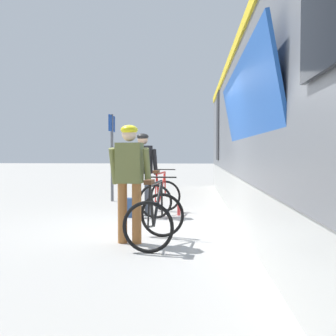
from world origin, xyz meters
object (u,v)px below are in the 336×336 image
(bicycle_near_red, at_px, (161,196))
(platform_sign_post, at_px, (112,143))
(water_bottle_near_the_bikes, at_px, (179,210))
(cyclist_near_in_dark, at_px, (143,166))
(cyclist_far_in_olive, at_px, (129,173))
(water_bottle_by_the_backpack, at_px, (121,212))
(backpack_on_platform, at_px, (130,208))
(bicycle_far_black, at_px, (156,217))

(bicycle_near_red, relative_size, platform_sign_post, 0.48)
(water_bottle_near_the_bikes, height_order, platform_sign_post, platform_sign_post)
(cyclist_near_in_dark, distance_m, bicycle_near_red, 0.76)
(platform_sign_post, bearing_deg, cyclist_far_in_olive, -75.38)
(water_bottle_near_the_bikes, height_order, water_bottle_by_the_backpack, water_bottle_near_the_bikes)
(cyclist_near_in_dark, height_order, platform_sign_post, platform_sign_post)
(bicycle_near_red, xyz_separation_m, backpack_on_platform, (-0.61, -0.35, -0.20))
(bicycle_far_black, bearing_deg, backpack_on_platform, 107.55)
(bicycle_far_black, bearing_deg, cyclist_far_in_olive, 169.98)
(bicycle_near_red, distance_m, backpack_on_platform, 0.73)
(water_bottle_near_the_bikes, relative_size, water_bottle_by_the_backpack, 1.07)
(cyclist_near_in_dark, distance_m, platform_sign_post, 2.69)
(cyclist_near_in_dark, xyz_separation_m, bicycle_near_red, (0.37, 0.10, -0.65))
(bicycle_far_black, relative_size, water_bottle_by_the_backpack, 5.39)
(cyclist_near_in_dark, relative_size, bicycle_far_black, 1.54)
(bicycle_near_red, bearing_deg, backpack_on_platform, -150.27)
(cyclist_far_in_olive, relative_size, bicycle_far_black, 1.54)
(platform_sign_post, bearing_deg, backpack_on_platform, -70.51)
(bicycle_near_red, bearing_deg, water_bottle_near_the_bikes, -7.77)
(bicycle_near_red, relative_size, water_bottle_near_the_bikes, 5.11)
(cyclist_far_in_olive, xyz_separation_m, water_bottle_near_the_bikes, (0.64, 2.63, -0.94))
(backpack_on_platform, height_order, water_bottle_near_the_bikes, backpack_on_platform)
(cyclist_far_in_olive, bearing_deg, bicycle_far_black, -10.02)
(cyclist_far_in_olive, height_order, water_bottle_by_the_backpack, cyclist_far_in_olive)
(bicycle_near_red, height_order, bicycle_far_black, same)
(cyclist_near_in_dark, distance_m, water_bottle_near_the_bikes, 1.22)
(bicycle_far_black, distance_m, backpack_on_platform, 2.54)
(bicycle_near_red, bearing_deg, platform_sign_post, 124.05)
(cyclist_far_in_olive, distance_m, water_bottle_by_the_backpack, 2.61)
(cyclist_near_in_dark, distance_m, bicycle_far_black, 2.79)
(water_bottle_by_the_backpack, xyz_separation_m, platform_sign_post, (-0.73, 2.59, 1.52))
(bicycle_near_red, height_order, water_bottle_by_the_backpack, bicycle_near_red)
(bicycle_far_black, bearing_deg, cyclist_near_in_dark, 101.23)
(water_bottle_by_the_backpack, bearing_deg, bicycle_near_red, 21.59)
(platform_sign_post, bearing_deg, bicycle_far_black, -71.43)
(cyclist_near_in_dark, distance_m, cyclist_far_in_olive, 2.59)
(bicycle_near_red, distance_m, water_bottle_near_the_bikes, 0.50)
(bicycle_far_black, height_order, water_bottle_near_the_bikes, bicycle_far_black)
(bicycle_far_black, xyz_separation_m, water_bottle_by_the_backpack, (-0.96, 2.44, -0.30))
(water_bottle_near_the_bikes, xyz_separation_m, water_bottle_by_the_backpack, (-1.21, -0.26, -0.01))
(cyclist_near_in_dark, bearing_deg, platform_sign_post, 116.13)
(cyclist_near_in_dark, bearing_deg, bicycle_near_red, 14.28)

